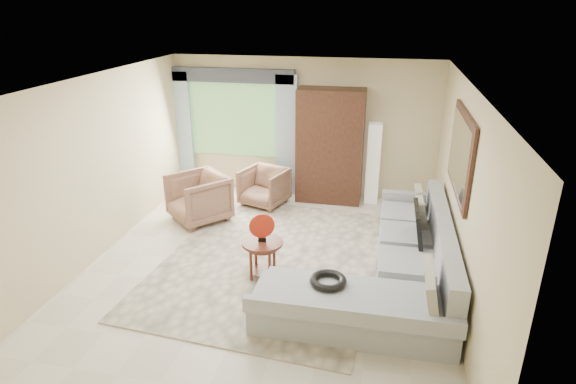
% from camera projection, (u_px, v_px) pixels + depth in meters
% --- Properties ---
extents(ground, '(6.00, 6.00, 0.00)m').
position_uv_depth(ground, '(266.00, 268.00, 6.82)').
color(ground, silver).
rests_on(ground, ground).
extents(area_rug, '(3.33, 4.24, 0.02)m').
position_uv_depth(area_rug, '(272.00, 259.00, 7.04)').
color(area_rug, beige).
rests_on(area_rug, ground).
extents(sectional_sofa, '(2.30, 3.46, 0.90)m').
position_uv_depth(sectional_sofa, '(396.00, 271.00, 6.22)').
color(sectional_sofa, '#A0A4A8').
rests_on(sectional_sofa, ground).
extents(tv_screen, '(0.14, 0.74, 0.48)m').
position_uv_depth(tv_screen, '(418.00, 224.00, 6.50)').
color(tv_screen, black).
rests_on(tv_screen, sectional_sofa).
extents(garden_hose, '(0.43, 0.43, 0.09)m').
position_uv_depth(garden_hose, '(328.00, 281.00, 5.52)').
color(garden_hose, black).
rests_on(garden_hose, sectional_sofa).
extents(coffee_table, '(0.55, 0.55, 0.55)m').
position_uv_depth(coffee_table, '(263.00, 259.00, 6.49)').
color(coffee_table, '#481A13').
rests_on(coffee_table, ground).
extents(red_disc, '(0.32, 0.16, 0.34)m').
position_uv_depth(red_disc, '(262.00, 226.00, 6.31)').
color(red_disc, '#B22611').
rests_on(red_disc, coffee_table).
extents(armchair_left, '(1.25, 1.25, 0.82)m').
position_uv_depth(armchair_left, '(198.00, 198.00, 8.18)').
color(armchair_left, '#9C6B55').
rests_on(armchair_left, ground).
extents(armchair_right, '(0.94, 0.95, 0.69)m').
position_uv_depth(armchair_right, '(264.00, 187.00, 8.84)').
color(armchair_right, '#8D624D').
rests_on(armchair_right, ground).
extents(potted_plant, '(0.60, 0.56, 0.53)m').
position_uv_depth(potted_plant, '(180.00, 180.00, 9.38)').
color(potted_plant, '#999999').
rests_on(potted_plant, ground).
extents(armoire, '(1.20, 0.55, 2.10)m').
position_uv_depth(armoire, '(330.00, 146.00, 8.81)').
color(armoire, black).
rests_on(armoire, ground).
extents(floor_lamp, '(0.24, 0.24, 1.50)m').
position_uv_depth(floor_lamp, '(373.00, 164.00, 8.82)').
color(floor_lamp, silver).
rests_on(floor_lamp, ground).
extents(window, '(1.80, 0.04, 1.40)m').
position_uv_depth(window, '(234.00, 120.00, 9.26)').
color(window, '#669E59').
rests_on(window, wall_back).
extents(curtain_left, '(0.40, 0.08, 2.30)m').
position_uv_depth(curtain_left, '(182.00, 131.00, 9.47)').
color(curtain_left, '#9EB7CC').
rests_on(curtain_left, ground).
extents(curtain_right, '(0.40, 0.08, 2.30)m').
position_uv_depth(curtain_right, '(286.00, 136.00, 9.07)').
color(curtain_right, '#9EB7CC').
rests_on(curtain_right, ground).
extents(valance, '(2.40, 0.12, 0.26)m').
position_uv_depth(valance, '(231.00, 75.00, 8.88)').
color(valance, '#1E232D').
rests_on(valance, wall_back).
extents(wall_mirror, '(0.05, 1.70, 1.05)m').
position_uv_depth(wall_mirror, '(460.00, 153.00, 6.03)').
color(wall_mirror, black).
rests_on(wall_mirror, wall_right).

